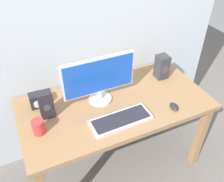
# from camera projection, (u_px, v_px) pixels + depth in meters

# --- Properties ---
(ground_plane) EXTENTS (6.00, 6.00, 0.00)m
(ground_plane) POSITION_uv_depth(u_px,v_px,m) (115.00, 160.00, 2.28)
(ground_plane) COLOR slate
(desk) EXTENTS (1.42, 0.72, 0.72)m
(desk) POSITION_uv_depth(u_px,v_px,m) (115.00, 111.00, 1.89)
(desk) COLOR #936D47
(desk) RESTS_ON ground_plane
(monitor) EXTENTS (0.55, 0.17, 0.36)m
(monitor) POSITION_uv_depth(u_px,v_px,m) (99.00, 78.00, 1.74)
(monitor) COLOR silver
(monitor) RESTS_ON desk
(keyboard_primary) EXTENTS (0.44, 0.18, 0.03)m
(keyboard_primary) POSITION_uv_depth(u_px,v_px,m) (121.00, 120.00, 1.67)
(keyboard_primary) COLOR silver
(keyboard_primary) RESTS_ON desk
(mouse) EXTENTS (0.07, 0.09, 0.03)m
(mouse) POSITION_uv_depth(u_px,v_px,m) (174.00, 107.00, 1.77)
(mouse) COLOR #232328
(mouse) RESTS_ON desk
(speaker_right) EXTENTS (0.09, 0.10, 0.21)m
(speaker_right) POSITION_uv_depth(u_px,v_px,m) (162.00, 67.00, 2.03)
(speaker_right) COLOR #333338
(speaker_right) RESTS_ON desk
(speaker_left) EXTENTS (0.10, 0.08, 0.21)m
(speaker_left) POSITION_uv_depth(u_px,v_px,m) (46.00, 104.00, 1.66)
(speaker_left) COLOR #232328
(speaker_left) RESTS_ON desk
(audio_controller) EXTENTS (0.10, 0.09, 0.11)m
(audio_controller) POSITION_uv_depth(u_px,v_px,m) (36.00, 100.00, 1.77)
(audio_controller) COLOR #232328
(audio_controller) RESTS_ON desk
(coffee_mug) EXTENTS (0.08, 0.08, 0.10)m
(coffee_mug) POSITION_uv_depth(u_px,v_px,m) (38.00, 127.00, 1.57)
(coffee_mug) COLOR red
(coffee_mug) RESTS_ON desk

